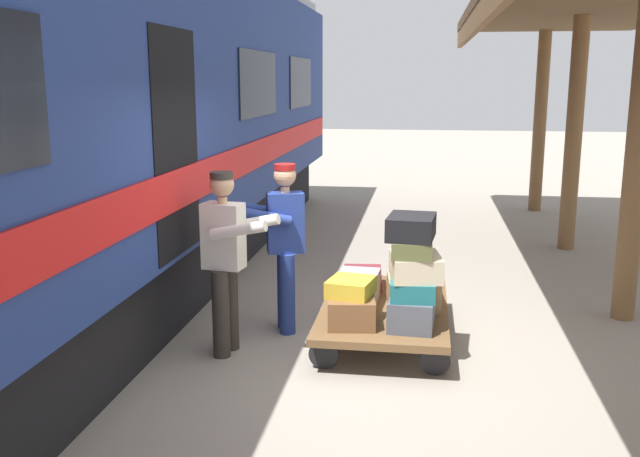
{
  "coord_description": "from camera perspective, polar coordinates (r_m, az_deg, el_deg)",
  "views": [
    {
      "loc": [
        -0.43,
        6.0,
        2.51
      ],
      "look_at": [
        0.51,
        -0.34,
        1.15
      ],
      "focal_mm": 39.56,
      "sensor_mm": 36.0,
      "label": 1
    }
  ],
  "objects": [
    {
      "name": "ground_plane",
      "position": [
        6.52,
        4.09,
        -10.7
      ],
      "size": [
        60.0,
        60.0,
        0.0
      ],
      "primitive_type": "plane",
      "color": "gray"
    },
    {
      "name": "train_car",
      "position": [
        7.05,
        -23.19,
        7.37
      ],
      "size": [
        3.02,
        18.06,
        4.0
      ],
      "color": "navy",
      "rests_on": "ground_plane"
    },
    {
      "name": "luggage_cart",
      "position": [
        7.01,
        5.25,
        -6.54
      ],
      "size": [
        1.24,
        2.1,
        0.34
      ],
      "color": "brown",
      "rests_on": "ground_plane"
    },
    {
      "name": "suitcase_burgundy_valise",
      "position": [
        7.53,
        3.45,
        -4.02
      ],
      "size": [
        0.43,
        0.48,
        0.2
      ],
      "primitive_type": "cube",
      "rotation": [
        0.0,
        0.0,
        0.08
      ],
      "color": "maroon",
      "rests_on": "luggage_cart"
    },
    {
      "name": "suitcase_orange_carryall",
      "position": [
        7.5,
        7.63,
        -3.94
      ],
      "size": [
        0.46,
        0.6,
        0.26
      ],
      "primitive_type": "cube",
      "rotation": [
        0.0,
        0.0,
        0.06
      ],
      "color": "#CC6B23",
      "rests_on": "luggage_cart"
    },
    {
      "name": "suitcase_brown_leather",
      "position": [
        6.43,
        2.53,
        -6.57
      ],
      "size": [
        0.48,
        0.58,
        0.26
      ],
      "primitive_type": "cube",
      "rotation": [
        0.0,
        0.0,
        0.12
      ],
      "color": "brown",
      "rests_on": "luggage_cart"
    },
    {
      "name": "suitcase_gray_aluminum",
      "position": [
        6.97,
        3.03,
        -4.93
      ],
      "size": [
        0.42,
        0.64,
        0.29
      ],
      "primitive_type": "cube",
      "rotation": [
        0.0,
        0.0,
        -0.06
      ],
      "color": "#9EA0A5",
      "rests_on": "luggage_cart"
    },
    {
      "name": "suitcase_tan_vintage",
      "position": [
        6.94,
        7.55,
        -5.08
      ],
      "size": [
        0.54,
        0.57,
        0.3
      ],
      "primitive_type": "cube",
      "rotation": [
        0.0,
        0.0,
        0.1
      ],
      "color": "tan",
      "rests_on": "luggage_cart"
    },
    {
      "name": "suitcase_slate_roller",
      "position": [
        6.39,
        7.45,
        -6.69
      ],
      "size": [
        0.43,
        0.57,
        0.27
      ],
      "primitive_type": "cube",
      "rotation": [
        0.0,
        0.0,
        -0.07
      ],
      "color": "#4C515B",
      "rests_on": "luggage_cart"
    },
    {
      "name": "suitcase_teal_softside",
      "position": [
        6.32,
        7.46,
        -4.81
      ],
      "size": [
        0.41,
        0.48,
        0.17
      ],
      "primitive_type": "cube",
      "rotation": [
        0.0,
        0.0,
        0.05
      ],
      "color": "#1E666B",
      "rests_on": "suitcase_slate_roller"
    },
    {
      "name": "suitcase_cream_canvas",
      "position": [
        6.31,
        7.74,
        -3.06
      ],
      "size": [
        0.5,
        0.57,
        0.21
      ],
      "primitive_type": "cube",
      "rotation": [
        0.0,
        0.0,
        0.15
      ],
      "color": "beige",
      "rests_on": "suitcase_teal_softside"
    },
    {
      "name": "suitcase_olive_duffel",
      "position": [
        6.28,
        7.43,
        -1.43
      ],
      "size": [
        0.36,
        0.55,
        0.15
      ],
      "primitive_type": "cube",
      "rotation": [
        0.0,
        0.0,
        0.02
      ],
      "color": "brown",
      "rests_on": "suitcase_cream_canvas"
    },
    {
      "name": "suitcase_yellow_case",
      "position": [
        6.39,
        2.51,
        -4.75
      ],
      "size": [
        0.45,
        0.48,
        0.15
      ],
      "primitive_type": "cube",
      "rotation": [
        0.0,
        0.0,
        -0.2
      ],
      "color": "gold",
      "rests_on": "suitcase_brown_leather"
    },
    {
      "name": "suitcase_red_plastic",
      "position": [
        7.4,
        7.4,
        -2.3
      ],
      "size": [
        0.4,
        0.46,
        0.2
      ],
      "primitive_type": "cube",
      "rotation": [
        0.0,
        0.0,
        0.05
      ],
      "color": "#AD231E",
      "rests_on": "suitcase_orange_carryall"
    },
    {
      "name": "suitcase_black_hardshell",
      "position": [
        6.23,
        7.39,
        0.12
      ],
      "size": [
        0.44,
        0.54,
        0.2
      ],
      "primitive_type": "cube",
      "rotation": [
        0.0,
        0.0,
        -0.1
      ],
      "color": "black",
      "rests_on": "suitcase_olive_duffel"
    },
    {
      "name": "porter_in_overalls",
      "position": [
        7.02,
        -2.96,
        -1.07
      ],
      "size": [
        0.73,
        0.56,
        1.7
      ],
      "color": "navy",
      "rests_on": "ground_plane"
    },
    {
      "name": "porter_by_door",
      "position": [
        6.48,
        -7.62,
        -2.29
      ],
      "size": [
        0.7,
        0.49,
        1.7
      ],
      "color": "#332D28",
      "rests_on": "ground_plane"
    }
  ]
}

